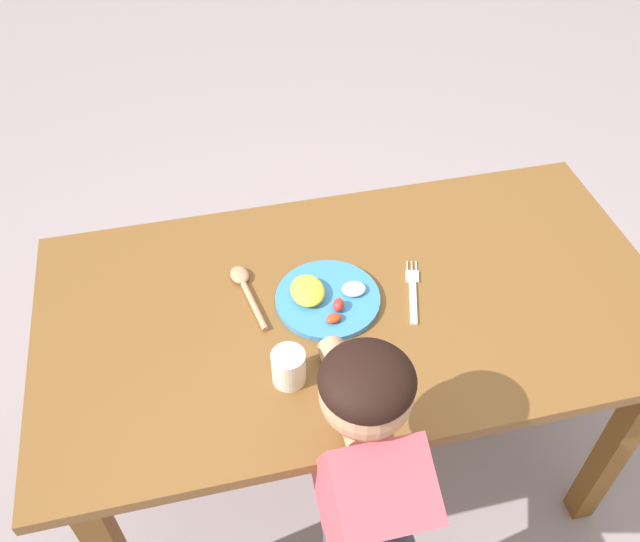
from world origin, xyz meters
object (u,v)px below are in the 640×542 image
at_px(drinking_cup, 289,367).
at_px(person, 368,541).
at_px(fork, 413,292).
at_px(plate, 325,297).
at_px(spoon, 245,287).

height_order(drinking_cup, person, person).
xyz_separation_m(fork, drinking_cup, (-0.32, -0.17, 0.04)).
bearing_deg(drinking_cup, person, -70.90).
bearing_deg(drinking_cup, fork, 27.97).
xyz_separation_m(plate, drinking_cup, (-0.12, -0.19, 0.03)).
relative_size(fork, spoon, 0.93).
xyz_separation_m(plate, spoon, (-0.17, 0.08, -0.00)).
relative_size(plate, drinking_cup, 2.99).
bearing_deg(spoon, fork, -114.88).
xyz_separation_m(plate, person, (-0.02, -0.47, -0.21)).
xyz_separation_m(fork, spoon, (-0.37, 0.10, 0.01)).
bearing_deg(person, spoon, 105.07).
relative_size(fork, person, 0.19).
bearing_deg(fork, drinking_cup, 135.06).
height_order(plate, drinking_cup, drinking_cup).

